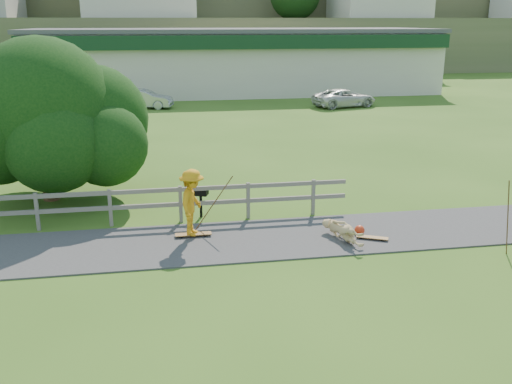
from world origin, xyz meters
TOP-DOWN VIEW (x-y plane):
  - ground at (0.00, 0.00)m, footprint 260.00×260.00m
  - path at (0.00, 1.50)m, footprint 34.00×3.00m
  - fence at (-4.62, 3.30)m, footprint 15.05×0.10m
  - strip_mall at (4.00, 34.94)m, footprint 32.50×10.75m
  - skater_rider at (-1.74, 1.96)m, footprint 1.03×1.33m
  - skater_fallen at (2.20, 1.01)m, footprint 1.61×0.83m
  - car_silver at (-3.35, 26.67)m, footprint 4.04×2.21m
  - car_white at (10.21, 25.00)m, footprint 4.79×3.09m
  - tree at (-6.12, 6.27)m, footprint 7.36×7.36m
  - bbq at (-1.38, 3.64)m, footprint 0.51×0.45m
  - longboard_rider at (-1.74, 1.96)m, footprint 0.99×0.25m
  - longboard_fallen at (3.00, 0.91)m, footprint 0.84×0.56m
  - helmet at (2.80, 1.36)m, footprint 0.29×0.29m
  - pole_rider at (-1.14, 2.36)m, footprint 0.03×0.03m
  - pole_spec_left at (5.94, -0.54)m, footprint 0.03×0.03m

SIDE VIEW (x-z plane):
  - ground at x=0.00m, z-range 0.00..0.00m
  - path at x=0.00m, z-range 0.00..0.04m
  - longboard_fallen at x=3.00m, z-range 0.00..0.09m
  - longboard_rider at x=-1.74m, z-range 0.00..0.11m
  - helmet at x=2.80m, z-range 0.00..0.29m
  - skater_fallen at x=2.20m, z-range 0.00..0.57m
  - bbq at x=-1.38m, z-range 0.00..0.92m
  - car_white at x=10.21m, z-range 0.00..1.23m
  - car_silver at x=-3.35m, z-range 0.00..1.26m
  - fence at x=-4.62m, z-range 0.17..1.27m
  - skater_rider at x=-1.74m, z-range 0.00..1.82m
  - pole_rider at x=-1.14m, z-range 0.00..1.94m
  - pole_spec_left at x=5.94m, z-range 0.00..1.96m
  - tree at x=-6.12m, z-range 0.00..4.22m
  - strip_mall at x=4.00m, z-range 0.03..5.13m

